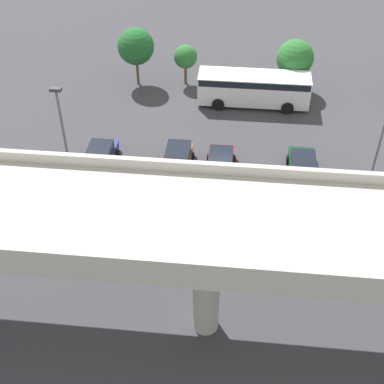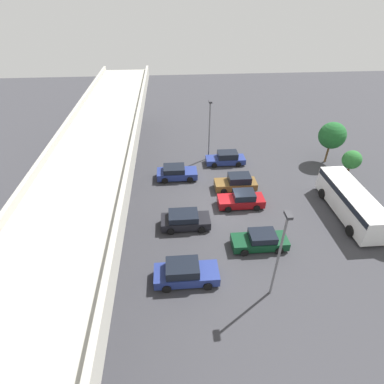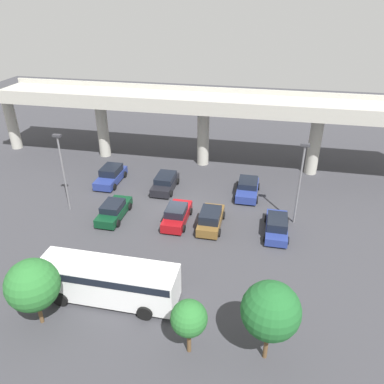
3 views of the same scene
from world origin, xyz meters
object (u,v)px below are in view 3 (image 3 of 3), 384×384
(parked_car_5, at_px, (248,188))
(tree_front_right, at_px, (189,318))
(parked_car_4, at_px, (211,219))
(parked_car_1, at_px, (114,210))
(tree_front_centre, at_px, (33,285))
(shuttle_bus, at_px, (108,279))
(lamp_post_mid_lot, at_px, (63,167))
(parked_car_3, at_px, (177,215))
(parked_car_0, at_px, (111,175))
(parked_car_6, at_px, (277,226))
(tree_front_far_right, at_px, (271,311))
(lamp_post_near_aisle, at_px, (300,178))
(parked_car_2, at_px, (165,183))

(parked_car_5, bearing_deg, tree_front_right, -5.33)
(parked_car_4, bearing_deg, parked_car_5, -22.61)
(parked_car_1, relative_size, tree_front_centre, 1.03)
(shuttle_bus, distance_m, lamp_post_mid_lot, 12.99)
(tree_front_right, bearing_deg, tree_front_centre, 178.78)
(parked_car_3, bearing_deg, parked_car_0, 54.91)
(parked_car_6, xyz_separation_m, tree_front_far_right, (-0.47, -12.30, 2.77))
(parked_car_4, height_order, parked_car_5, parked_car_4)
(lamp_post_near_aisle, bearing_deg, tree_front_right, -112.55)
(parked_car_6, distance_m, lamp_post_mid_lot, 18.96)
(parked_car_0, xyz_separation_m, parked_car_5, (14.17, 0.17, -0.05))
(parked_car_5, distance_m, tree_front_right, 19.05)
(parked_car_5, relative_size, shuttle_bus, 0.49)
(parked_car_2, relative_size, tree_front_right, 1.24)
(parked_car_5, relative_size, parked_car_6, 0.95)
(lamp_post_near_aisle, xyz_separation_m, lamp_post_mid_lot, (-20.11, -1.97, -0.02))
(parked_car_1, xyz_separation_m, tree_front_centre, (0.27, -12.15, 2.25))
(parked_car_1, bearing_deg, tree_front_centre, -178.73)
(lamp_post_near_aisle, bearing_deg, shuttle_bus, -135.61)
(parked_car_4, distance_m, tree_front_centre, 15.10)
(parked_car_4, height_order, tree_front_far_right, tree_front_far_right)
(parked_car_1, xyz_separation_m, parked_car_6, (14.10, 0.43, 0.02))
(parked_car_2, bearing_deg, tree_front_far_right, 30.62)
(parked_car_2, bearing_deg, parked_car_3, 24.68)
(parked_car_0, relative_size, shuttle_bus, 0.53)
(parked_car_2, bearing_deg, lamp_post_near_aisle, 73.69)
(parked_car_2, distance_m, shuttle_bus, 15.50)
(lamp_post_mid_lot, bearing_deg, parked_car_6, 0.08)
(parked_car_1, relative_size, tree_front_far_right, 0.92)
(tree_front_far_right, bearing_deg, parked_car_4, 112.47)
(parked_car_0, height_order, parked_car_2, parked_car_0)
(lamp_post_mid_lot, xyz_separation_m, tree_front_far_right, (18.15, -12.28, -0.82))
(parked_car_2, xyz_separation_m, parked_car_6, (11.08, -5.62, -0.02))
(shuttle_bus, bearing_deg, tree_front_right, -26.27)
(parked_car_1, relative_size, parked_car_6, 0.98)
(parked_car_1, relative_size, parked_car_2, 1.05)
(lamp_post_near_aisle, distance_m, tree_front_centre, 21.15)
(parked_car_4, bearing_deg, lamp_post_near_aisle, -73.02)
(lamp_post_near_aisle, relative_size, tree_front_centre, 1.62)
(tree_front_far_right, bearing_deg, parked_car_5, 97.40)
(parked_car_1, distance_m, parked_car_6, 14.11)
(parked_car_1, relative_size, tree_front_right, 1.30)
(parked_car_6, relative_size, shuttle_bus, 0.52)
(lamp_post_mid_lot, distance_m, tree_front_centre, 13.50)
(tree_front_far_right, bearing_deg, parked_car_0, 132.23)
(shuttle_bus, bearing_deg, tree_front_far_right, -13.70)
(parked_car_2, relative_size, parked_car_3, 0.98)
(parked_car_5, relative_size, tree_front_centre, 0.99)
(parked_car_6, distance_m, shuttle_bus, 14.46)
(parked_car_0, distance_m, shuttle_bus, 17.08)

